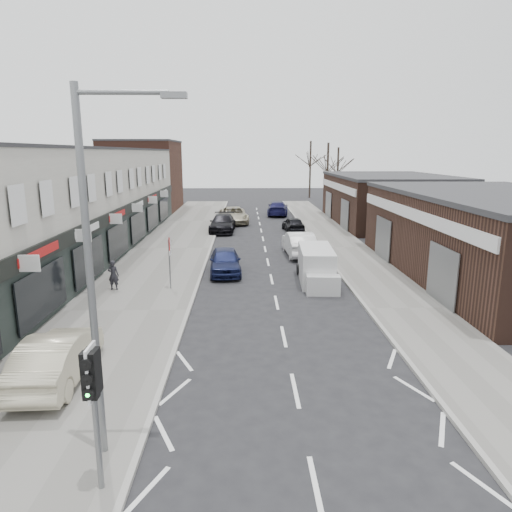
{
  "coord_description": "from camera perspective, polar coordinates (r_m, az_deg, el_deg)",
  "views": [
    {
      "loc": [
        -1.44,
        -10.1,
        6.79
      ],
      "look_at": [
        -0.99,
        8.32,
        2.6
      ],
      "focal_mm": 32.0,
      "sensor_mm": 36.0,
      "label": 1
    }
  ],
  "objects": [
    {
      "name": "parked_car_right_b",
      "position": [
        40.37,
        4.66,
        4.01
      ],
      "size": [
        1.89,
        3.9,
        1.28
      ],
      "primitive_type": "imported",
      "rotation": [
        0.0,
        0.0,
        3.24
      ],
      "color": "black",
      "rests_on": "ground"
    },
    {
      "name": "pavement_right",
      "position": [
        33.58,
        11.0,
        1.01
      ],
      "size": [
        3.5,
        64.0,
        0.12
      ],
      "primitive_type": "cube",
      "color": "slate",
      "rests_on": "ground"
    },
    {
      "name": "warning_sign",
      "position": [
        22.88,
        -10.72,
        1.01
      ],
      "size": [
        0.12,
        0.8,
        2.7
      ],
      "color": "slate",
      "rests_on": "pavement_left"
    },
    {
      "name": "parked_car_left_a",
      "position": [
        26.15,
        -3.89,
        -0.61
      ],
      "size": [
        2.0,
        4.41,
        1.47
      ],
      "primitive_type": "imported",
      "rotation": [
        0.0,
        0.0,
        0.06
      ],
      "color": "#141A40",
      "rests_on": "ground"
    },
    {
      "name": "sedan_on_pavement",
      "position": [
        15.11,
        -23.59,
        -11.47
      ],
      "size": [
        1.72,
        4.51,
        1.47
      ],
      "primitive_type": "imported",
      "rotation": [
        0.0,
        0.0,
        3.18
      ],
      "color": "#BCB396",
      "rests_on": "pavement_left"
    },
    {
      "name": "traffic_light",
      "position": [
        9.66,
        -19.75,
        -14.94
      ],
      "size": [
        0.28,
        0.6,
        3.1
      ],
      "color": "slate",
      "rests_on": "pavement_left"
    },
    {
      "name": "tree_far_a",
      "position": [
        59.42,
        8.78,
        6.1
      ],
      "size": [
        3.6,
        3.6,
        8.0
      ],
      "primitive_type": null,
      "color": "#382D26",
      "rests_on": "ground"
    },
    {
      "name": "parked_car_left_c",
      "position": [
        44.97,
        -2.8,
        5.12
      ],
      "size": [
        3.17,
        5.88,
        1.57
      ],
      "primitive_type": "imported",
      "rotation": [
        0.0,
        0.0,
        0.1
      ],
      "color": "#A39B82",
      "rests_on": "ground"
    },
    {
      "name": "ground",
      "position": [
        12.26,
        5.99,
        -20.91
      ],
      "size": [
        160.0,
        160.0,
        0.0
      ],
      "primitive_type": "plane",
      "color": "black",
      "rests_on": "ground"
    },
    {
      "name": "brick_block_far",
      "position": [
        56.47,
        -13.93,
        9.61
      ],
      "size": [
        8.0,
        10.0,
        8.0
      ],
      "primitive_type": "cube",
      "color": "#4D2A21",
      "rests_on": "ground"
    },
    {
      "name": "shop_terrace_left",
      "position": [
        32.13,
        -23.57,
        5.96
      ],
      "size": [
        8.0,
        41.0,
        7.1
      ],
      "primitive_type": "cube",
      "color": "beige",
      "rests_on": "ground"
    },
    {
      "name": "street_lamp",
      "position": [
        10.04,
        -19.25,
        -0.41
      ],
      "size": [
        2.23,
        0.22,
        8.0
      ],
      "color": "slate",
      "rests_on": "pavement_left"
    },
    {
      "name": "parked_car_right_c",
      "position": [
        50.71,
        2.74,
        5.97
      ],
      "size": [
        2.69,
        5.49,
        1.54
      ],
      "primitive_type": "imported",
      "rotation": [
        0.0,
        0.0,
        3.04
      ],
      "color": "#14143F",
      "rests_on": "ground"
    },
    {
      "name": "parked_car_left_b",
      "position": [
        40.06,
        -4.2,
        4.11
      ],
      "size": [
        2.27,
        5.25,
        1.5
      ],
      "primitive_type": "imported",
      "rotation": [
        0.0,
        0.0,
        -0.03
      ],
      "color": "black",
      "rests_on": "ground"
    },
    {
      "name": "parked_car_right_a",
      "position": [
        30.88,
        5.4,
        1.58
      ],
      "size": [
        1.96,
        4.98,
        1.61
      ],
      "primitive_type": "imported",
      "rotation": [
        0.0,
        0.0,
        3.19
      ],
      "color": "silver",
      "rests_on": "ground"
    },
    {
      "name": "right_unit_near",
      "position": [
        28.21,
        28.26,
        2.01
      ],
      "size": [
        10.0,
        18.0,
        4.5
      ],
      "primitive_type": "cube",
      "color": "#382119",
      "rests_on": "ground"
    },
    {
      "name": "pedestrian",
      "position": [
        23.68,
        -17.4,
        -2.28
      ],
      "size": [
        0.58,
        0.42,
        1.49
      ],
      "primitive_type": "imported",
      "rotation": [
        0.0,
        0.0,
        3.02
      ],
      "color": "black",
      "rests_on": "pavement_left"
    },
    {
      "name": "white_van",
      "position": [
        24.47,
        7.56,
        -1.3
      ],
      "size": [
        1.9,
        4.84,
        1.85
      ],
      "rotation": [
        0.0,
        0.0,
        -0.06
      ],
      "color": "silver",
      "rests_on": "ground"
    },
    {
      "name": "tree_far_c",
      "position": [
        71.13,
        6.69,
        7.24
      ],
      "size": [
        3.6,
        3.6,
        8.5
      ],
      "primitive_type": null,
      "color": "#382D26",
      "rests_on": "ground"
    },
    {
      "name": "right_unit_far",
      "position": [
        46.48,
        16.17,
        6.7
      ],
      "size": [
        10.0,
        16.0,
        4.5
      ],
      "primitive_type": "cube",
      "color": "#382119",
      "rests_on": "ground"
    },
    {
      "name": "pavement_left",
      "position": [
        33.23,
        -10.57,
        0.9
      ],
      "size": [
        5.5,
        64.0,
        0.12
      ],
      "primitive_type": "cube",
      "color": "slate",
      "rests_on": "ground"
    },
    {
      "name": "tree_far_b",
      "position": [
        65.75,
        10.03,
        6.69
      ],
      "size": [
        3.6,
        3.6,
        7.5
      ],
      "primitive_type": null,
      "color": "#382D26",
      "rests_on": "ground"
    }
  ]
}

